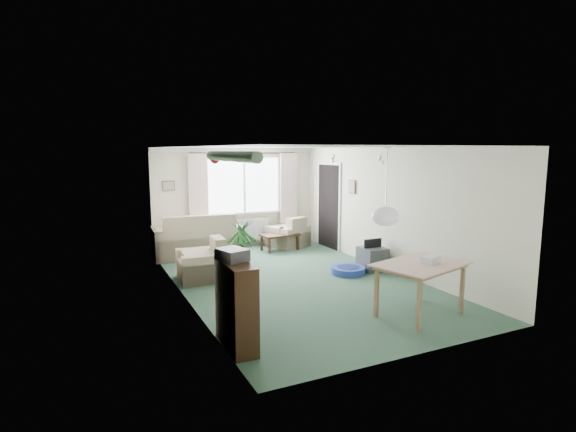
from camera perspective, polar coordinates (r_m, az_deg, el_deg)
name	(u,v)px	position (r m, az deg, el deg)	size (l,w,h in m)	color
ground	(295,281)	(8.20, 0.90, -8.25)	(6.50, 6.50, 0.00)	#30503E
window	(244,185)	(10.95, -5.62, 3.91)	(1.80, 0.03, 1.30)	white
curtain_rod	(245,153)	(10.84, -5.53, 7.94)	(2.60, 0.03, 0.03)	black
curtain_left	(198,197)	(10.55, -11.31, 2.36)	(0.45, 0.08, 2.00)	beige
curtain_right	(289,193)	(11.32, 0.07, 2.93)	(0.45, 0.08, 2.00)	beige
radiator	(245,230)	(11.05, -5.47, -1.80)	(1.20, 0.10, 0.55)	white
doorway	(329,207)	(10.83, 5.22, 1.20)	(0.03, 0.95, 2.00)	black
pendant_lamp	(386,216)	(6.07, 12.28, -0.05)	(0.36, 0.36, 0.36)	white
tinsel_garland	(231,156)	(5.00, -7.27, 7.52)	(1.60, 1.60, 0.12)	#196626
bauble_cluster_a	(333,156)	(9.27, 5.74, 7.55)	(0.20, 0.20, 0.20)	silver
bauble_cluster_b	(381,157)	(8.44, 11.73, 7.34)	(0.20, 0.20, 0.20)	silver
wall_picture_back	(168,186)	(10.48, -14.94, 3.74)	(0.28, 0.03, 0.22)	brown
wall_picture_right	(352,187)	(9.92, 8.17, 3.69)	(0.03, 0.24, 0.30)	brown
sofa	(197,234)	(10.26, -11.48, -2.28)	(1.92, 1.01, 0.96)	beige
armchair_corner	(288,231)	(10.99, -0.04, -1.97)	(0.83, 0.79, 0.74)	beige
armchair_left	(201,259)	(8.34, -10.93, -5.40)	(0.86, 0.81, 0.77)	beige
coffee_table	(280,242)	(10.61, -1.04, -3.32)	(0.87, 0.48, 0.39)	black
photo_frame	(282,230)	(10.62, -0.81, -1.80)	(0.12, 0.02, 0.16)	#4C3827
bookshelf	(236,304)	(5.48, -6.63, -11.09)	(0.29, 0.86, 1.05)	black
hifi_box	(232,255)	(5.37, -7.10, -4.88)	(0.28, 0.35, 0.14)	#414045
houseplant	(242,252)	(7.85, -5.85, -4.54)	(0.51, 0.51, 1.20)	#1E582D
dining_table	(420,290)	(6.76, 16.42, -8.99)	(1.19, 0.79, 0.74)	tan
gift_box	(430,260)	(6.70, 17.63, -5.38)	(0.25, 0.18, 0.12)	white
tv_cube	(372,259)	(9.01, 10.66, -5.37)	(0.46, 0.50, 0.46)	#3A393E
pet_bed	(348,270)	(8.73, 7.64, -6.86)	(0.65, 0.65, 0.13)	#2335A0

